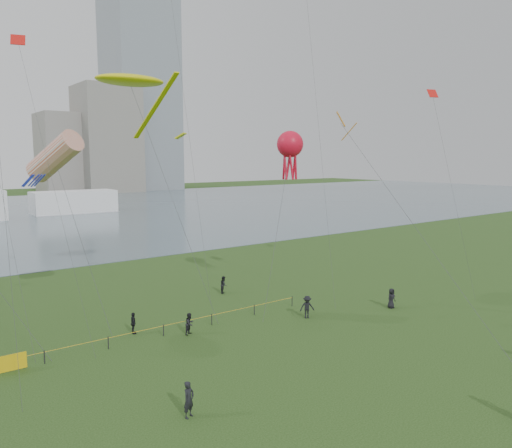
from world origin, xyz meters
TOP-DOWN VIEW (x-y plane):
  - ground_plane at (0.00, 0.00)m, footprint 400.00×400.00m
  - lake at (0.00, 100.00)m, footprint 400.00×120.00m
  - tower at (62.00, 168.00)m, footprint 24.00×24.00m
  - building_mid at (46.00, 162.00)m, footprint 20.00×20.00m
  - building_low at (32.00, 168.00)m, footprint 16.00×18.00m
  - pavilion_right at (14.00, 98.00)m, footprint 18.00×7.00m
  - fence at (-11.43, 13.83)m, footprint 24.07×0.07m
  - spectator_a at (-3.65, 13.03)m, footprint 0.95×0.87m
  - spectator_b at (5.53, 10.70)m, footprint 1.33×1.11m
  - spectator_c at (-6.83, 15.54)m, footprint 0.60×0.98m
  - spectator_d at (13.00, 8.44)m, footprint 0.84×0.56m
  - spectator_f at (-9.32, 2.96)m, footprint 0.78×0.66m
  - spectator_g at (4.26, 20.73)m, footprint 0.98×0.98m
  - kite_stingray at (-4.45, 20.24)m, footprint 6.38×10.19m
  - kite_windsock at (-10.53, 19.66)m, footprint 4.54×6.82m
  - kite_octopus at (6.73, 14.34)m, footprint 5.68×3.44m
  - kite_delta at (8.97, 9.89)m, footprint 2.11×16.76m
  - small_kites at (-2.20, 17.17)m, footprint 35.84×13.61m

SIDE VIEW (x-z plane):
  - ground_plane at x=0.00m, z-range 0.00..0.00m
  - lake at x=0.00m, z-range -0.02..0.06m
  - fence at x=-11.43m, z-range 0.03..1.08m
  - spectator_c at x=-6.83m, z-range 0.00..1.56m
  - spectator_a at x=-3.65m, z-range 0.00..1.57m
  - spectator_g at x=4.26m, z-range 0.00..1.60m
  - spectator_d at x=13.00m, z-range 0.00..1.68m
  - spectator_b at x=5.53m, z-range 0.00..1.79m
  - spectator_f at x=-9.32m, z-range 0.00..1.82m
  - pavilion_right at x=14.00m, z-range 0.00..5.00m
  - kite_windsock at x=-10.53m, z-range 5.36..19.85m
  - kite_octopus at x=6.73m, z-range 6.19..20.92m
  - building_low at x=32.00m, z-range 0.00..28.00m
  - kite_delta at x=8.97m, z-range 6.49..22.62m
  - kite_stingray at x=-4.45m, z-range 8.95..27.85m
  - building_mid at x=46.00m, z-range 0.00..38.00m
  - small_kites at x=-2.20m, z-range 16.33..29.46m
  - tower at x=62.00m, z-range 0.00..120.00m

